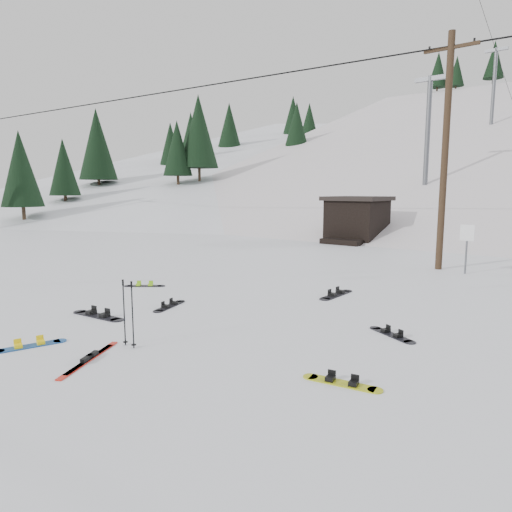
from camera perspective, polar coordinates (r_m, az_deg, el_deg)
The scene contains 17 objects.
ground at distance 9.30m, azimuth -19.12°, elevation -11.89°, with size 200.00×200.00×0.00m, color white.
ridge_left at distance 69.67m, azimuth -1.08°, elevation -3.45°, with size 34.00×85.00×38.00m, color white.
treeline_left at distance 60.97m, azimuth -4.46°, elevation 5.29°, with size 20.00×64.00×10.00m, color black, non-canonical shape.
utility_pole at distance 19.44m, azimuth 22.57°, elevation 12.21°, with size 2.00×0.26×9.00m.
trail_sign at distance 18.78m, azimuth 24.86°, elevation 1.82°, with size 0.50×0.09×1.85m.
lift_hut at distance 28.46m, azimuth 12.47°, elevation 4.50°, with size 3.40×4.10×2.75m.
lift_tower_near at distance 36.75m, azimuth 20.71°, elevation 15.13°, with size 2.20×0.36×8.00m.
lift_tower_mid at distance 56.90m, azimuth 27.62°, elevation 18.73°, with size 2.20×0.36×8.00m.
hero_snowboard at distance 10.41m, azimuth -26.44°, elevation -9.98°, with size 0.60×1.35×0.10m.
hero_skis at distance 9.22m, azimuth -20.09°, elevation -11.93°, with size 1.01×1.77×0.10m.
ski_poles at distance 9.52m, azimuth -15.68°, elevation -6.87°, with size 0.37×0.10×1.36m.
board_scatter_a at distance 12.14m, azimuth -19.16°, elevation -7.01°, with size 1.71×0.48×0.12m.
board_scatter_b at distance 12.64m, azimuth -10.76°, elevation -6.12°, with size 0.60×1.35×0.10m.
board_scatter_c at distance 15.42m, azimuth -13.75°, elevation -3.61°, with size 1.11×0.93×0.09m.
board_scatter_d at distance 10.47m, azimuth 16.61°, elevation -9.36°, with size 1.22×0.73×0.09m.
board_scatter_e at distance 7.83m, azimuth 10.67°, elevation -15.28°, with size 1.33×0.44×0.09m.
board_scatter_f at distance 13.91m, azimuth 9.99°, elevation -4.75°, with size 0.32×1.69×0.12m.
Camera 1 is at (7.46, -4.59, 3.13)m, focal length 32.00 mm.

